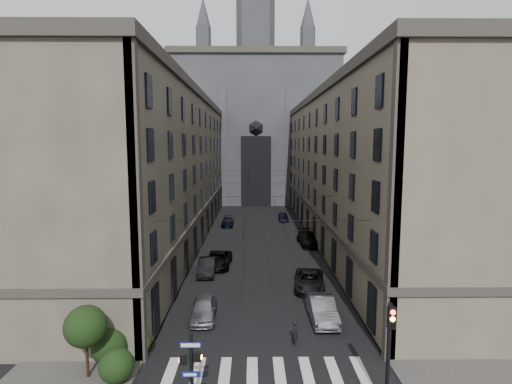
{
  "coord_description": "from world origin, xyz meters",
  "views": [
    {
      "loc": [
        -0.74,
        -15.49,
        12.46
      ],
      "look_at": [
        -0.5,
        10.16,
        9.36
      ],
      "focal_mm": 28.0,
      "sensor_mm": 36.0,
      "label": 1
    }
  ],
  "objects_px": {
    "car_left_near": "(204,308)",
    "car_left_midnear": "(207,266)",
    "car_right_midnear": "(310,280)",
    "car_right_midfar": "(308,239)",
    "car_left_midfar": "(218,260)",
    "car_right_near": "(322,309)",
    "gothic_tower": "(256,120)",
    "pedestrian": "(296,333)",
    "pedestrian_signal_left": "(191,369)",
    "car_left_far": "(228,222)",
    "traffic_light_right": "(389,343)",
    "car_right_far": "(283,217)"
  },
  "relations": [
    {
      "from": "traffic_light_right",
      "to": "car_left_near",
      "type": "xyz_separation_m",
      "value": [
        -9.83,
        9.97,
        -2.54
      ]
    },
    {
      "from": "gothic_tower",
      "to": "car_right_midfar",
      "type": "height_order",
      "value": "gothic_tower"
    },
    {
      "from": "car_right_midfar",
      "to": "car_right_far",
      "type": "height_order",
      "value": "car_right_midfar"
    },
    {
      "from": "car_left_near",
      "to": "car_right_far",
      "type": "bearing_deg",
      "value": 74.69
    },
    {
      "from": "pedestrian_signal_left",
      "to": "car_right_midfar",
      "type": "xyz_separation_m",
      "value": [
        9.71,
        31.28,
        -1.52
      ]
    },
    {
      "from": "gothic_tower",
      "to": "car_left_midfar",
      "type": "height_order",
      "value": "gothic_tower"
    },
    {
      "from": "gothic_tower",
      "to": "car_left_midfar",
      "type": "distance_m",
      "value": 53.86
    },
    {
      "from": "car_left_near",
      "to": "car_right_near",
      "type": "height_order",
      "value": "car_right_near"
    },
    {
      "from": "car_left_midnear",
      "to": "car_right_midnear",
      "type": "xyz_separation_m",
      "value": [
        9.34,
        -4.01,
        -0.0
      ]
    },
    {
      "from": "car_left_near",
      "to": "car_right_near",
      "type": "relative_size",
      "value": 0.9
    },
    {
      "from": "pedestrian_signal_left",
      "to": "car_right_midfar",
      "type": "height_order",
      "value": "pedestrian_signal_left"
    },
    {
      "from": "car_right_near",
      "to": "car_right_far",
      "type": "height_order",
      "value": "car_right_near"
    },
    {
      "from": "car_right_near",
      "to": "car_right_midfar",
      "type": "xyz_separation_m",
      "value": [
        2.0,
        21.26,
        -0.01
      ]
    },
    {
      "from": "gothic_tower",
      "to": "car_right_far",
      "type": "relative_size",
      "value": 14.68
    },
    {
      "from": "car_left_near",
      "to": "pedestrian",
      "type": "height_order",
      "value": "pedestrian"
    },
    {
      "from": "car_left_near",
      "to": "car_left_midnear",
      "type": "bearing_deg",
      "value": 93.09
    },
    {
      "from": "car_right_near",
      "to": "car_right_midfar",
      "type": "bearing_deg",
      "value": 84.22
    },
    {
      "from": "traffic_light_right",
      "to": "car_right_near",
      "type": "bearing_deg",
      "value": 98.29
    },
    {
      "from": "car_left_far",
      "to": "car_right_midfar",
      "type": "xyz_separation_m",
      "value": [
        10.71,
        -11.54,
        0.16
      ]
    },
    {
      "from": "gothic_tower",
      "to": "car_right_midfar",
      "type": "bearing_deg",
      "value": -81.64
    },
    {
      "from": "car_right_far",
      "to": "gothic_tower",
      "type": "bearing_deg",
      "value": 100.19
    },
    {
      "from": "car_right_midnear",
      "to": "gothic_tower",
      "type": "bearing_deg",
      "value": 101.49
    },
    {
      "from": "car_right_near",
      "to": "pedestrian",
      "type": "xyz_separation_m",
      "value": [
        -2.26,
        -3.53,
        -0.03
      ]
    },
    {
      "from": "gothic_tower",
      "to": "car_right_midnear",
      "type": "height_order",
      "value": "gothic_tower"
    },
    {
      "from": "car_right_near",
      "to": "pedestrian",
      "type": "bearing_deg",
      "value": -123.06
    },
    {
      "from": "traffic_light_right",
      "to": "car_left_far",
      "type": "height_order",
      "value": "traffic_light_right"
    },
    {
      "from": "car_left_midnear",
      "to": "car_left_far",
      "type": "height_order",
      "value": "car_left_midnear"
    },
    {
      "from": "car_left_midfar",
      "to": "car_left_far",
      "type": "distance_m",
      "value": 20.28
    },
    {
      "from": "car_right_near",
      "to": "car_left_midnear",
      "type": "bearing_deg",
      "value": 132.04
    },
    {
      "from": "pedestrian_signal_left",
      "to": "car_left_midfar",
      "type": "relative_size",
      "value": 0.76
    },
    {
      "from": "car_right_midnear",
      "to": "traffic_light_right",
      "type": "bearing_deg",
      "value": -77.64
    },
    {
      "from": "gothic_tower",
      "to": "pedestrian",
      "type": "height_order",
      "value": "gothic_tower"
    },
    {
      "from": "traffic_light_right",
      "to": "car_left_near",
      "type": "relative_size",
      "value": 1.18
    },
    {
      "from": "car_right_far",
      "to": "pedestrian",
      "type": "distance_m",
      "value": 40.54
    },
    {
      "from": "traffic_light_right",
      "to": "car_right_midfar",
      "type": "bearing_deg",
      "value": 88.89
    },
    {
      "from": "traffic_light_right",
      "to": "pedestrian",
      "type": "xyz_separation_m",
      "value": [
        -3.66,
        6.08,
        -2.5
      ]
    },
    {
      "from": "car_right_near",
      "to": "pedestrian_signal_left",
      "type": "bearing_deg",
      "value": -127.97
    },
    {
      "from": "car_right_midnear",
      "to": "car_right_midfar",
      "type": "xyz_separation_m",
      "value": [
        2.0,
        15.06,
        0.06
      ]
    },
    {
      "from": "car_right_midnear",
      "to": "pedestrian_signal_left",
      "type": "bearing_deg",
      "value": -108.13
    },
    {
      "from": "car_right_midnear",
      "to": "pedestrian",
      "type": "height_order",
      "value": "pedestrian"
    },
    {
      "from": "car_left_far",
      "to": "pedestrian_signal_left",
      "type": "bearing_deg",
      "value": -88.96
    },
    {
      "from": "pedestrian",
      "to": "gothic_tower",
      "type": "bearing_deg",
      "value": 13.73
    },
    {
      "from": "car_left_midfar",
      "to": "pedestrian_signal_left",
      "type": "bearing_deg",
      "value": -85.53
    },
    {
      "from": "car_right_midnear",
      "to": "car_left_midfar",
      "type": "bearing_deg",
      "value": 150.36
    },
    {
      "from": "car_left_near",
      "to": "car_right_midfar",
      "type": "relative_size",
      "value": 0.8
    },
    {
      "from": "gothic_tower",
      "to": "car_right_midnear",
      "type": "relative_size",
      "value": 10.74
    },
    {
      "from": "traffic_light_right",
      "to": "car_left_far",
      "type": "xyz_separation_m",
      "value": [
        -10.11,
        42.4,
        -2.64
      ]
    },
    {
      "from": "gothic_tower",
      "to": "car_right_near",
      "type": "xyz_separation_m",
      "value": [
        4.2,
        -63.43,
        -16.98
      ]
    },
    {
      "from": "car_right_far",
      "to": "car_right_midnear",
      "type": "bearing_deg",
      "value": -89.27
    },
    {
      "from": "gothic_tower",
      "to": "pedestrian_signal_left",
      "type": "relative_size",
      "value": 14.5
    }
  ]
}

